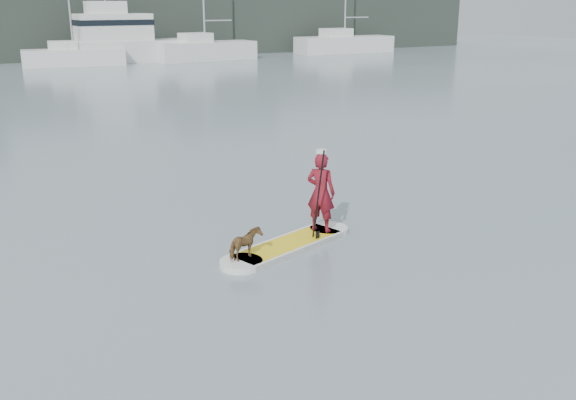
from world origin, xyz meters
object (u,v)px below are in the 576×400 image
sailboat_e (204,49)px  sailboat_f (344,42)px  paddleboard (288,246)px  sailboat_d (73,55)px  paddler (321,193)px  dog (245,244)px  motor_yacht_a (122,40)px

sailboat_e → sailboat_f: 15.05m
paddleboard → sailboat_f: size_ratio=0.22×
sailboat_d → sailboat_f: 25.77m
paddler → sailboat_d: sailboat_d is taller
paddler → sailboat_f: size_ratio=0.11×
paddleboard → sailboat_f: bearing=37.5°
dog → sailboat_e: size_ratio=0.05×
paddler → motor_yacht_a: (7.31, 42.45, 0.83)m
paddleboard → motor_yacht_a: bearing=61.4°
motor_yacht_a → paddler: bearing=-103.0°
paddler → sailboat_f: bearing=-71.5°
paddleboard → paddler: bearing=-0.0°
paddleboard → sailboat_d: 41.84m
sailboat_e → motor_yacht_a: (-6.62, 1.20, 0.88)m
sailboat_e → sailboat_d: bearing=174.7°
paddler → dog: paddler is taller
paddler → sailboat_d: bearing=-41.8°
sailboat_d → sailboat_e: size_ratio=0.89×
sailboat_f → motor_yacht_a: bearing=-177.2°
dog → sailboat_f: 53.20m
sailboat_e → sailboat_f: sailboat_f is taller
paddler → motor_yacht_a: size_ratio=0.15×
sailboat_f → motor_yacht_a: (-21.61, -0.18, 0.80)m
sailboat_e → sailboat_f: size_ratio=0.86×
sailboat_d → dog: bearing=-89.7°
sailboat_f → sailboat_d: bearing=-174.8°
sailboat_d → motor_yacht_a: (4.12, 1.12, 0.98)m
paddleboard → sailboat_f: 52.30m
dog → motor_yacht_a: (9.32, 43.09, 1.37)m
paddler → motor_yacht_a: bearing=-47.2°
sailboat_f → dog: bearing=-123.3°
sailboat_e → paddler: bearing=-113.6°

